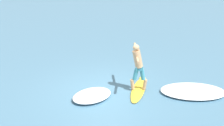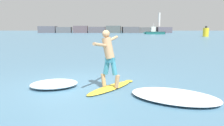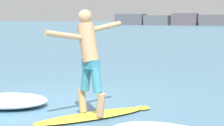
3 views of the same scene
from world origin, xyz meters
name	(u,v)px [view 1 (image 1 of 3)]	position (x,y,z in m)	size (l,w,h in m)	color
ground_plane	(105,92)	(0.00, 0.00, 0.00)	(200.00, 200.00, 0.00)	teal
surfboard	(139,89)	(1.21, -0.39, 0.03)	(1.65, 2.05, 0.19)	yellow
surfer	(138,63)	(1.14, -0.39, 1.10)	(0.79, 1.56, 1.77)	tan
wave_foam_at_tail	(193,91)	(2.93, -1.39, 0.08)	(2.75, 2.32, 0.17)	white
wave_foam_at_nose	(92,95)	(-0.62, -0.29, 0.11)	(1.74, 1.45, 0.22)	white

